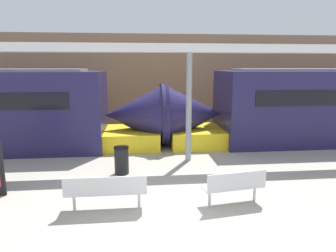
% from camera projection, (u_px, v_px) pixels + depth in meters
% --- Properties ---
extents(ground_plane, '(60.00, 60.00, 0.00)m').
position_uv_depth(ground_plane, '(181.00, 221.00, 6.52)').
color(ground_plane, '#A8A093').
extents(station_wall, '(56.00, 0.20, 5.00)m').
position_uv_depth(station_wall, '(153.00, 81.00, 16.49)').
color(station_wall, '#937051').
rests_on(station_wall, ground_plane).
extents(train_left, '(14.63, 2.93, 3.20)m').
position_uv_depth(train_left, '(328.00, 108.00, 13.21)').
color(train_left, '#231E4C').
rests_on(train_left, ground_plane).
extents(bench_near, '(1.55, 0.66, 0.88)m').
position_uv_depth(bench_near, '(235.00, 185.00, 7.15)').
color(bench_near, silver).
rests_on(bench_near, ground_plane).
extents(bench_far, '(1.88, 0.45, 0.88)m').
position_uv_depth(bench_far, '(106.00, 190.00, 6.85)').
color(bench_far, silver).
rests_on(bench_far, ground_plane).
extents(trash_bin, '(0.46, 0.46, 0.87)m').
position_uv_depth(trash_bin, '(122.00, 160.00, 9.30)').
color(trash_bin, black).
rests_on(trash_bin, ground_plane).
extents(support_column_near, '(0.20, 0.20, 3.75)m').
position_uv_depth(support_column_near, '(189.00, 108.00, 10.35)').
color(support_column_near, gray).
rests_on(support_column_near, ground_plane).
extents(canopy_beam, '(28.00, 0.60, 0.28)m').
position_uv_depth(canopy_beam, '(190.00, 48.00, 9.96)').
color(canopy_beam, silver).
rests_on(canopy_beam, support_column_near).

